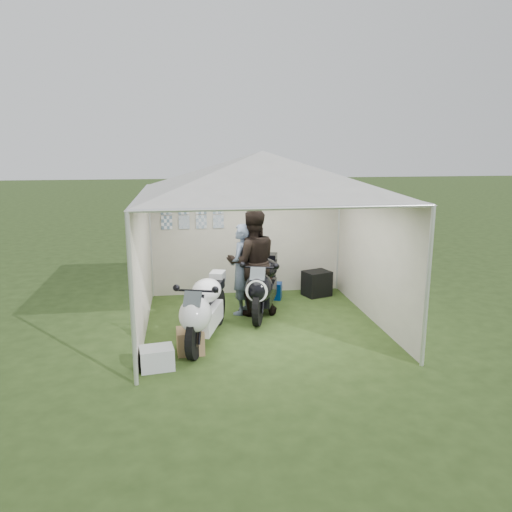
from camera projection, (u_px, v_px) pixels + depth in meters
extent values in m
plane|color=#283C16|center=(262.00, 324.00, 8.80)|extent=(80.00, 80.00, 0.00)
cylinder|color=silver|center=(132.00, 301.00, 6.33)|extent=(0.06, 0.06, 2.30)
cylinder|color=silver|center=(427.00, 288.00, 6.90)|extent=(0.06, 0.06, 2.30)
cylinder|color=silver|center=(150.00, 242.00, 10.19)|extent=(0.06, 0.06, 2.30)
cylinder|color=silver|center=(339.00, 237.00, 10.77)|extent=(0.06, 0.06, 2.30)
cube|color=beige|center=(247.00, 240.00, 10.48)|extent=(4.00, 0.02, 2.30)
cube|color=beige|center=(143.00, 265.00, 8.26)|extent=(0.02, 4.00, 2.30)
cube|color=beige|center=(373.00, 257.00, 8.83)|extent=(0.02, 4.00, 2.30)
pyramid|color=silver|center=(262.00, 172.00, 8.22)|extent=(5.66, 5.66, 0.70)
cube|color=#99A5B7|center=(166.00, 208.00, 10.07)|extent=(0.22, 0.02, 0.28)
cube|color=#99A5B7|center=(184.00, 208.00, 10.12)|extent=(0.22, 0.02, 0.28)
cube|color=#99A5B7|center=(201.00, 207.00, 10.17)|extent=(0.22, 0.01, 0.28)
cube|color=#99A5B7|center=(218.00, 207.00, 10.22)|extent=(0.22, 0.01, 0.28)
cube|color=#99A5B7|center=(167.00, 223.00, 10.14)|extent=(0.22, 0.02, 0.28)
cube|color=#99A5B7|center=(184.00, 222.00, 10.19)|extent=(0.22, 0.01, 0.28)
cube|color=#99A5B7|center=(201.00, 222.00, 10.24)|extent=(0.22, 0.02, 0.28)
cube|color=#99A5B7|center=(218.00, 221.00, 10.29)|extent=(0.22, 0.01, 0.28)
cylinder|color=#D8590C|center=(257.00, 202.00, 10.30)|extent=(3.20, 0.02, 0.02)
cylinder|color=black|center=(194.00, 338.00, 7.31)|extent=(0.29, 0.63, 0.63)
cylinder|color=black|center=(217.00, 307.00, 8.73)|extent=(0.34, 0.65, 0.63)
cube|color=silver|center=(206.00, 318.00, 7.95)|extent=(0.64, 1.06, 0.32)
ellipsoid|color=silver|center=(195.00, 314.00, 7.34)|extent=(0.64, 0.74, 0.53)
ellipsoid|color=silver|center=(207.00, 290.00, 7.96)|extent=(0.63, 0.76, 0.37)
cube|color=black|center=(213.00, 287.00, 8.38)|extent=(0.45, 0.68, 0.15)
cube|color=silver|center=(218.00, 277.00, 8.70)|extent=(0.31, 0.37, 0.19)
cube|color=black|center=(212.00, 299.00, 8.32)|extent=(0.27, 0.58, 0.11)
cube|color=#3F474C|center=(192.00, 299.00, 7.16)|extent=(0.29, 0.22, 0.22)
cylinder|color=black|center=(258.00, 308.00, 8.67)|extent=(0.30, 0.64, 0.64)
cylinder|color=black|center=(270.00, 285.00, 10.11)|extent=(0.35, 0.66, 0.64)
cube|color=black|center=(264.00, 292.00, 9.32)|extent=(0.66, 1.07, 0.32)
ellipsoid|color=black|center=(259.00, 287.00, 8.70)|extent=(0.65, 0.76, 0.53)
ellipsoid|color=black|center=(265.00, 269.00, 9.33)|extent=(0.65, 0.77, 0.37)
cube|color=black|center=(268.00, 267.00, 9.75)|extent=(0.46, 0.69, 0.15)
cube|color=black|center=(271.00, 258.00, 10.07)|extent=(0.32, 0.38, 0.19)
cube|color=#951A04|center=(267.00, 277.00, 9.69)|extent=(0.28, 0.59, 0.11)
cube|color=#3F474C|center=(258.00, 274.00, 8.52)|extent=(0.29, 0.23, 0.22)
cylinder|color=white|center=(257.00, 291.00, 8.48)|extent=(0.37, 0.14, 0.38)
cube|color=#0C3FB6|center=(271.00, 291.00, 10.24)|extent=(0.51, 0.40, 0.34)
imported|color=black|center=(252.00, 262.00, 9.17)|extent=(0.99, 0.79, 1.96)
imported|color=slate|center=(241.00, 269.00, 9.22)|extent=(0.61, 0.73, 1.70)
cube|color=black|center=(317.00, 283.00, 10.43)|extent=(0.63, 0.57, 0.52)
cube|color=#B0B5B9|center=(157.00, 358.00, 7.03)|extent=(0.51, 0.42, 0.31)
cube|color=#93734C|center=(190.00, 341.00, 7.57)|extent=(0.43, 0.43, 0.36)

